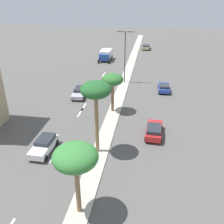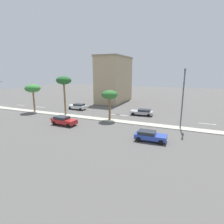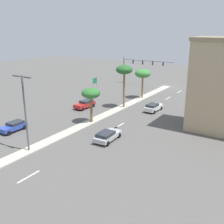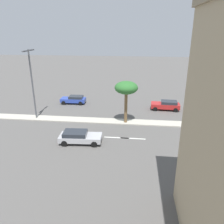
% 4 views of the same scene
% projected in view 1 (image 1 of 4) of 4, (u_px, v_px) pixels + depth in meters
% --- Properties ---
extents(ground_plane, '(160.00, 160.00, 0.00)m').
position_uv_depth(ground_plane, '(119.00, 97.00, 40.76)').
color(ground_plane, '#565451').
extents(median_curb, '(1.80, 96.17, 0.12)m').
position_uv_depth(median_curb, '(127.00, 76.00, 50.20)').
color(median_curb, '#B7B2A3').
rests_on(median_curb, ground).
extents(lane_stripe_outboard, '(0.20, 2.80, 0.01)m').
position_uv_depth(lane_stripe_outboard, '(54.00, 155.00, 26.73)').
color(lane_stripe_outboard, silver).
rests_on(lane_stripe_outboard, ground).
extents(lane_stripe_mid, '(0.20, 2.80, 0.01)m').
position_uv_depth(lane_stripe_mid, '(80.00, 112.00, 35.85)').
color(lane_stripe_mid, silver).
rests_on(lane_stripe_mid, ground).
extents(lane_stripe_right, '(0.20, 2.80, 0.01)m').
position_uv_depth(lane_stripe_right, '(84.00, 107.00, 37.50)').
color(lane_stripe_right, silver).
rests_on(lane_stripe_right, ground).
extents(lane_stripe_near, '(0.20, 2.80, 0.01)m').
position_uv_depth(lane_stripe_near, '(104.00, 74.00, 51.36)').
color(lane_stripe_near, silver).
rests_on(lane_stripe_near, ground).
extents(palm_tree_leading, '(3.27, 3.27, 6.01)m').
position_uv_depth(palm_tree_leading, '(75.00, 158.00, 17.77)').
color(palm_tree_leading, olive).
rests_on(palm_tree_leading, median_curb).
extents(palm_tree_right, '(3.01, 3.01, 7.80)m').
position_uv_depth(palm_tree_right, '(96.00, 92.00, 24.29)').
color(palm_tree_right, olive).
rests_on(palm_tree_right, median_curb).
extents(palm_tree_center, '(2.91, 2.91, 5.42)m').
position_uv_depth(palm_tree_center, '(113.00, 80.00, 34.14)').
color(palm_tree_center, brown).
rests_on(palm_tree_center, median_curb).
extents(street_lamp_right, '(2.90, 0.24, 9.10)m').
position_uv_depth(street_lamp_right, '(125.00, 53.00, 44.63)').
color(street_lamp_right, '#515459').
rests_on(street_lamp_right, median_curb).
extents(sedan_white_leading, '(1.97, 4.30, 1.42)m').
position_uv_depth(sedan_white_leading, '(44.00, 145.00, 27.07)').
color(sedan_white_leading, silver).
rests_on(sedan_white_leading, ground).
extents(sedan_blue_mid, '(1.97, 4.04, 1.31)m').
position_uv_depth(sedan_blue_mid, '(164.00, 87.00, 42.77)').
color(sedan_blue_mid, '#2D47AD').
rests_on(sedan_blue_mid, ground).
extents(sedan_tan_far, '(2.22, 3.98, 1.38)m').
position_uv_depth(sedan_tan_far, '(146.00, 47.00, 71.53)').
color(sedan_tan_far, tan).
rests_on(sedan_tan_far, ground).
extents(sedan_silver_left, '(2.22, 4.59, 1.30)m').
position_uv_depth(sedan_silver_left, '(80.00, 92.00, 40.84)').
color(sedan_silver_left, '#B2B2B7').
rests_on(sedan_silver_left, ground).
extents(sedan_red_near, '(2.11, 4.35, 1.41)m').
position_uv_depth(sedan_red_near, '(154.00, 130.00, 29.86)').
color(sedan_red_near, red).
rests_on(sedan_red_near, ground).
extents(box_truck, '(2.66, 5.51, 2.42)m').
position_uv_depth(box_truck, '(106.00, 55.00, 60.45)').
color(box_truck, '#234C99').
rests_on(box_truck, ground).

